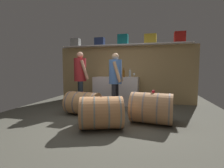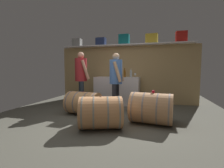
{
  "view_description": "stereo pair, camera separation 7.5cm",
  "coord_description": "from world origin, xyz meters",
  "views": [
    {
      "loc": [
        0.95,
        -3.15,
        1.15
      ],
      "look_at": [
        0.07,
        0.44,
        0.83
      ],
      "focal_mm": 25.92,
      "sensor_mm": 36.0,
      "label": 1
    },
    {
      "loc": [
        1.03,
        -3.13,
        1.15
      ],
      "look_at": [
        0.07,
        0.44,
        0.83
      ],
      "focal_mm": 25.92,
      "sensor_mm": 36.0,
      "label": 2
    }
  ],
  "objects": [
    {
      "name": "ground_plane",
      "position": [
        0.0,
        0.64,
        -0.01
      ],
      "size": [
        6.02,
        8.34,
        0.02
      ],
      "primitive_type": "cube",
      "color": "#515046"
    },
    {
      "name": "back_wall_panel",
      "position": [
        0.0,
        2.57,
        0.99
      ],
      "size": [
        4.82,
        0.1,
        1.98
      ],
      "primitive_type": "cube",
      "color": "tan",
      "rests_on": "ground"
    },
    {
      "name": "high_shelf_board",
      "position": [
        0.0,
        2.42,
        2.0
      ],
      "size": [
        4.44,
        0.4,
        0.03
      ],
      "primitive_type": "cube",
      "color": "silver",
      "rests_on": "back_wall_panel"
    },
    {
      "name": "toolcase_grey",
      "position": [
        -1.8,
        2.42,
        2.16
      ],
      "size": [
        0.33,
        0.27,
        0.28
      ],
      "primitive_type": "cube",
      "rotation": [
        0.0,
        0.0,
        0.06
      ],
      "color": "gray",
      "rests_on": "high_shelf_board"
    },
    {
      "name": "toolcase_navy",
      "position": [
        -0.87,
        2.42,
        2.15
      ],
      "size": [
        0.35,
        0.22,
        0.27
      ],
      "primitive_type": "cube",
      "rotation": [
        0.0,
        0.0,
        -0.06
      ],
      "color": "navy",
      "rests_on": "high_shelf_board"
    },
    {
      "name": "toolcase_teal",
      "position": [
        -0.03,
        2.42,
        2.18
      ],
      "size": [
        0.35,
        0.24,
        0.34
      ],
      "primitive_type": "cube",
      "rotation": [
        0.0,
        0.0,
        -0.01
      ],
      "color": "#107177",
      "rests_on": "high_shelf_board"
    },
    {
      "name": "toolcase_yellow",
      "position": [
        0.89,
        2.42,
        2.17
      ],
      "size": [
        0.4,
        0.28,
        0.31
      ],
      "primitive_type": "cube",
      "rotation": [
        0.0,
        0.0,
        -0.08
      ],
      "color": "yellow",
      "rests_on": "high_shelf_board"
    },
    {
      "name": "toolcase_red",
      "position": [
        1.79,
        2.42,
        2.18
      ],
      "size": [
        0.34,
        0.22,
        0.34
      ],
      "primitive_type": "cube",
      "rotation": [
        0.0,
        0.0,
        0.04
      ],
      "color": "red",
      "rests_on": "high_shelf_board"
    },
    {
      "name": "work_cabinet",
      "position": [
        -0.2,
        2.18,
        0.46
      ],
      "size": [
        1.48,
        0.66,
        0.91
      ],
      "primitive_type": "cube",
      "color": "white",
      "rests_on": "ground"
    },
    {
      "name": "wine_bottle_amber",
      "position": [
        0.06,
        2.1,
        1.04
      ],
      "size": [
        0.07,
        0.07,
        0.3
      ],
      "color": "brown",
      "rests_on": "work_cabinet"
    },
    {
      "name": "wine_bottle_clear",
      "position": [
        0.28,
        1.96,
        1.04
      ],
      "size": [
        0.07,
        0.07,
        0.28
      ],
      "color": "#B3BEC2",
      "rests_on": "work_cabinet"
    },
    {
      "name": "wine_glass",
      "position": [
        0.39,
        2.16,
        1.01
      ],
      "size": [
        0.08,
        0.08,
        0.14
      ],
      "color": "white",
      "rests_on": "work_cabinet"
    },
    {
      "name": "red_funnel",
      "position": [
        -0.14,
        1.94,
        0.97
      ],
      "size": [
        0.11,
        0.11,
        0.1
      ],
      "primitive_type": "cone",
      "color": "red",
      "rests_on": "work_cabinet"
    },
    {
      "name": "wine_barrel_near",
      "position": [
        0.96,
        0.37,
        0.33
      ],
      "size": [
        0.94,
        0.76,
        0.67
      ],
      "rotation": [
        0.0,
        0.0,
        -0.12
      ],
      "color": "tan",
      "rests_on": "ground"
    },
    {
      "name": "wine_barrel_far",
      "position": [
        -0.75,
        0.67,
        0.3
      ],
      "size": [
        0.93,
        0.69,
        0.6
      ],
      "rotation": [
        0.0,
        0.0,
        -0.14
      ],
      "color": "tan",
      "rests_on": "ground"
    },
    {
      "name": "wine_barrel_flank",
      "position": [
        0.01,
        -0.19,
        0.32
      ],
      "size": [
        0.99,
        0.86,
        0.65
      ],
      "rotation": [
        0.0,
        0.0,
        0.34
      ],
      "color": "tan",
      "rests_on": "ground"
    },
    {
      "name": "tasting_cup",
      "position": [
        0.99,
        0.37,
        0.69
      ],
      "size": [
        0.06,
        0.06,
        0.05
      ],
      "primitive_type": "cylinder",
      "color": "red",
      "rests_on": "wine_barrel_near"
    },
    {
      "name": "winemaker_pouring",
      "position": [
        0.0,
        1.1,
        0.98
      ],
      "size": [
        0.38,
        0.48,
        1.6
      ],
      "rotation": [
        0.0,
        0.0,
        -1.61
      ],
      "color": "#282B34",
      "rests_on": "ground"
    },
    {
      "name": "visitor_tasting",
      "position": [
        -1.12,
        1.32,
        1.03
      ],
      "size": [
        0.5,
        0.53,
        1.68
      ],
      "rotation": [
        0.0,
        0.0,
        -1.02
      ],
      "color": "#27313B",
      "rests_on": "ground"
    }
  ]
}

